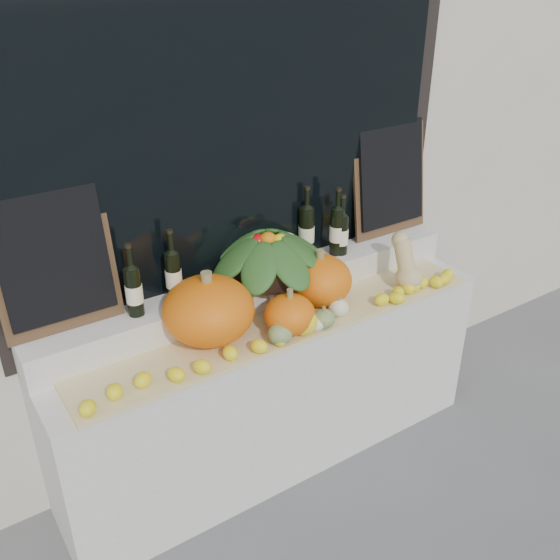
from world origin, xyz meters
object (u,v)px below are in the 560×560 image
object	(u,v)px
pumpkin_left	(209,310)
pumpkin_right	(319,280)
wine_bottle_tall	(306,231)
butternut_squash	(406,266)
produce_bowl	(268,254)

from	to	relation	value
pumpkin_left	pumpkin_right	size ratio (longest dim) A/B	1.28
wine_bottle_tall	butternut_squash	bearing A→B (deg)	-43.65
butternut_squash	wine_bottle_tall	bearing A→B (deg)	136.35
pumpkin_right	butternut_squash	distance (m)	0.49
pumpkin_right	wine_bottle_tall	size ratio (longest dim) A/B	0.84
produce_bowl	butternut_squash	bearing A→B (deg)	-24.24
produce_bowl	wine_bottle_tall	size ratio (longest dim) A/B	1.71
produce_bowl	wine_bottle_tall	xyz separation A→B (m)	(0.28, 0.07, 0.03)
pumpkin_left	produce_bowl	size ratio (longest dim) A/B	0.63
pumpkin_left	butternut_squash	size ratio (longest dim) A/B	1.43
pumpkin_right	wine_bottle_tall	distance (m)	0.30
butternut_squash	wine_bottle_tall	world-z (taller)	wine_bottle_tall
pumpkin_left	wine_bottle_tall	distance (m)	0.75
pumpkin_right	butternut_squash	bearing A→B (deg)	-14.03
pumpkin_right	pumpkin_left	bearing A→B (deg)	179.36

